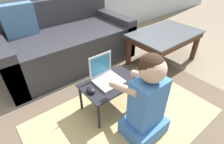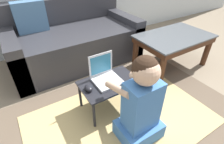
{
  "view_description": "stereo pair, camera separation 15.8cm",
  "coord_description": "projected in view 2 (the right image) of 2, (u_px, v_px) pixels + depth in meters",
  "views": [
    {
      "loc": [
        -0.89,
        -0.89,
        1.28
      ],
      "look_at": [
        -0.06,
        0.13,
        0.36
      ],
      "focal_mm": 28.0,
      "sensor_mm": 36.0,
      "label": 1
    },
    {
      "loc": [
        -0.76,
        -0.99,
        1.28
      ],
      "look_at": [
        -0.06,
        0.13,
        0.36
      ],
      "focal_mm": 28.0,
      "sensor_mm": 36.0,
      "label": 2
    }
  ],
  "objects": [
    {
      "name": "area_rug",
      "position": [
        121.0,
        119.0,
        1.6
      ],
      "size": [
        2.24,
        1.46,
        0.01
      ],
      "color": "brown",
      "rests_on": "ground_plane"
    },
    {
      "name": "couch",
      "position": [
        73.0,
        40.0,
        2.38
      ],
      "size": [
        1.66,
        0.92,
        0.81
      ],
      "color": "#2D2D33",
      "rests_on": "ground_plane"
    },
    {
      "name": "person_seated",
      "position": [
        141.0,
        104.0,
        1.28
      ],
      "size": [
        0.34,
        0.42,
        0.75
      ],
      "color": "#3D70B2",
      "rests_on": "ground_plane"
    },
    {
      "name": "coffee_table",
      "position": [
        174.0,
        41.0,
        2.18
      ],
      "size": [
        0.92,
        0.58,
        0.43
      ],
      "color": "#4C5156",
      "rests_on": "ground_plane"
    },
    {
      "name": "ground_plane",
      "position": [
        124.0,
        106.0,
        1.74
      ],
      "size": [
        16.0,
        16.0,
        0.0
      ],
      "primitive_type": "plane",
      "color": "#7F705B"
    },
    {
      "name": "laptop_desk",
      "position": [
        109.0,
        85.0,
        1.6
      ],
      "size": [
        0.52,
        0.34,
        0.3
      ],
      "color": "black",
      "rests_on": "ground_plane"
    },
    {
      "name": "computer_mouse",
      "position": [
        88.0,
        88.0,
        1.47
      ],
      "size": [
        0.06,
        0.09,
        0.04
      ],
      "color": "black",
      "rests_on": "laptop_desk"
    },
    {
      "name": "laptop",
      "position": [
        106.0,
        77.0,
        1.58
      ],
      "size": [
        0.24,
        0.23,
        0.24
      ],
      "color": "silver",
      "rests_on": "laptop_desk"
    }
  ]
}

